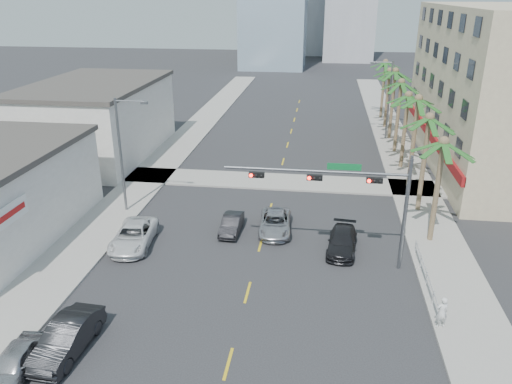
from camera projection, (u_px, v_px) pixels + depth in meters
The scene contains 24 objects.
ground at pixel (236, 336), 25.14m from camera, with size 260.00×260.00×0.00m, color #262628.
sidewalk_right at pixel (417, 197), 41.98m from camera, with size 4.00×120.00×0.15m, color gray.
sidewalk_left at pixel (143, 183), 44.99m from camera, with size 4.00×120.00×0.15m, color gray.
sidewalk_cross at pixel (277, 182), 45.32m from camera, with size 80.00×4.00×0.15m, color gray.
building_left_far at pixel (97, 121), 51.95m from camera, with size 11.00×18.00×7.20m, color beige.
traffic_signal_mast at pixel (352, 191), 29.82m from camera, with size 11.12×0.54×7.20m.
palm_tree_0 at pixel (444, 143), 32.05m from camera, with size 4.80×4.80×7.80m.
palm_tree_1 at pixel (430, 119), 36.70m from camera, with size 4.80×4.80×8.16m.
palm_tree_2 at pixel (418, 100), 41.34m from camera, with size 4.80×4.80×8.52m.
palm_tree_3 at pixel (408, 96), 46.38m from camera, with size 4.80×4.80×7.80m.
palm_tree_4 at pixel (401, 83), 51.03m from camera, with size 4.80×4.80×8.16m.
palm_tree_5 at pixel (396, 72), 55.67m from camera, with size 4.80×4.80×8.52m.
palm_tree_6 at pixel (390, 71), 60.71m from camera, with size 4.80×4.80×7.80m.
palm_tree_7 at pixel (386, 63), 65.36m from camera, with size 4.80×4.80×8.16m.
streetlight_left at pixel (123, 150), 37.48m from camera, with size 2.55×0.25×9.00m.
streetlight_right at pixel (388, 96), 56.77m from camera, with size 2.55×0.25×9.00m.
guardrail at pixel (427, 277), 29.11m from camera, with size 0.08×8.08×1.00m.
car_parked_near at pixel (14, 363), 22.39m from camera, with size 1.58×3.93×1.34m, color #A8A8AD.
car_parked_mid at pixel (67, 338), 23.84m from camera, with size 1.67×4.80×1.58m, color black.
car_parked_far at pixel (134, 236), 33.86m from camera, with size 2.46×5.33×1.48m, color silver.
car_lane_left at pixel (232, 224), 35.85m from camera, with size 1.29×3.69×1.22m, color black.
car_lane_center at pixel (275, 223), 35.88m from camera, with size 2.22×4.82×1.34m, color #AEADB2.
car_lane_right at pixel (342, 242), 33.24m from camera, with size 1.85×4.56×1.32m, color black.
pedestrian at pixel (442, 312), 25.30m from camera, with size 0.64×0.42×1.77m, color silver.
Camera 1 is at (3.80, -20.24, 16.19)m, focal length 35.00 mm.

